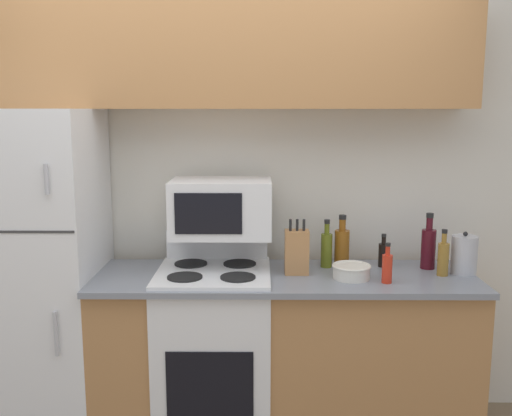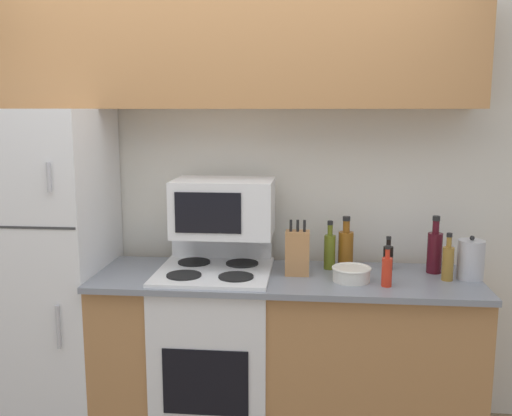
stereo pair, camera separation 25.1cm
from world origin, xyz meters
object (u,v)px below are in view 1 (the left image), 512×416
Objects in this scene: bowl at (351,271)px; bottle_vinegar at (443,257)px; refrigerator at (36,278)px; kettle at (464,255)px; bottle_hot_sauce at (387,267)px; bottle_wine_red at (428,247)px; bottle_olive_oil at (327,249)px; stove at (215,353)px; bottle_whiskey at (342,246)px; bottle_soy_sauce at (383,254)px; microwave at (221,208)px; knife_block at (297,252)px.

bottle_vinegar is (0.47, 0.06, 0.06)m from bowl.
refrigerator reaches higher than kettle.
bottle_hot_sauce is at bearing -157.45° from bottle_vinegar.
bottle_wine_red is 0.54m from bottle_olive_oil.
bottle_vinegar is at bearing -162.78° from kettle.
stove is 3.89× the size of bottle_whiskey.
stove is 0.89m from bottle_whiskey.
bottle_hot_sauce is at bearing -9.30° from stove.
bottle_whiskey is (-0.45, 0.05, -0.01)m from bottle_wine_red.
bottle_hot_sauce is at bearing -98.44° from bottle_soy_sauce.
bottle_whiskey is (-0.49, 0.18, 0.02)m from bottle_vinegar.
bottle_soy_sauce is 0.90× the size of bottle_hot_sauce.
microwave is at bearing -178.90° from bottle_wine_red.
bottle_whiskey is at bearing 119.76° from bottle_hot_sauce.
bottle_olive_oil is at bearing 37.12° from knife_block.
bottle_wine_red reaches higher than bottle_olive_oil.
stove is 4.54× the size of bottle_vinegar.
refrigerator is at bearing -177.89° from bottle_wine_red.
bottle_olive_oil is at bearing 115.77° from bowl.
bottle_soy_sauce is 0.23m from bottle_whiskey.
refrigerator reaches higher than microwave.
stove is 3.78× the size of knife_block.
bottle_olive_oil is 1.30× the size of bottle_hot_sauce.
bowl is at bearing -5.63° from stove.
microwave is 0.46m from knife_block.
knife_block is 0.75m from bottle_vinegar.
bottle_vinegar reaches higher than stove.
bowl is (1.64, -0.11, 0.07)m from refrigerator.
bowl is 0.48m from bottle_wine_red.
bottle_olive_oil is at bearing 3.66° from refrigerator.
stove is (0.94, -0.04, -0.40)m from refrigerator.
bottle_vinegar is 0.32m from bottle_soy_sauce.
kettle reaches higher than bottle_hot_sauce.
bottle_soy_sauce is at bearing 81.56° from bottle_hot_sauce.
bottle_hot_sauce is (-0.04, -0.29, 0.01)m from bottle_soy_sauce.
bottle_hot_sauce is at bearing -19.92° from knife_block.
bottle_olive_oil is at bearing -162.40° from bottle_whiskey.
stove is 2.09× the size of microwave.
refrigerator is at bearing 174.12° from bottle_hot_sauce.
bottle_whiskey is 1.40× the size of bottle_hot_sauce.
kettle is at bearing -31.04° from bottle_wine_red.
bottle_vinegar is at bearing 6.95° from bowl.
microwave reaches higher than knife_block.
stove is 4.19× the size of bottle_olive_oil.
stove is 1.01m from bottle_hot_sauce.
kettle reaches higher than bottle_soy_sauce.
bottle_vinegar is at bearing -2.04° from knife_block.
bottle_whiskey is 1.26× the size of kettle.
kettle is (0.39, -0.13, 0.03)m from bottle_soy_sauce.
bottle_wine_red is at bearing 43.63° from bottle_hot_sauce.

